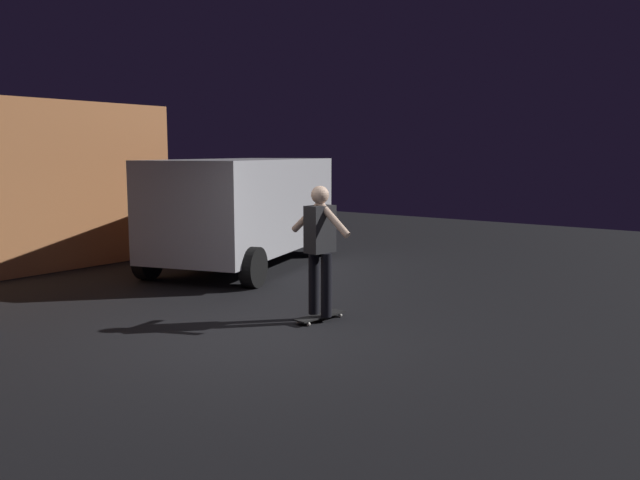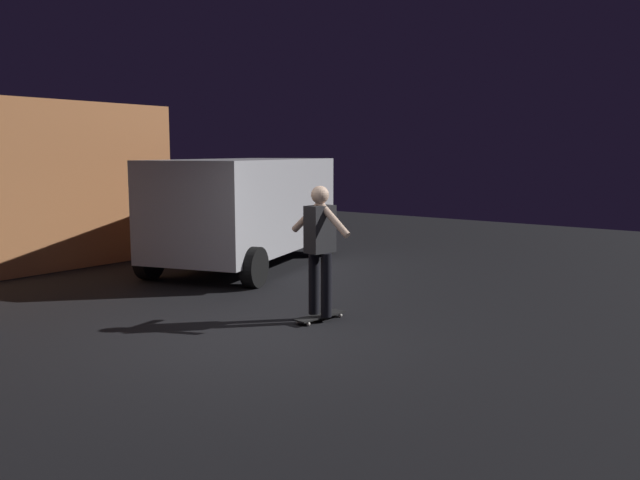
% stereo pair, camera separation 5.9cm
% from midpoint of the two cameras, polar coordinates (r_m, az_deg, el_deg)
% --- Properties ---
extents(ground_plane, '(28.00, 28.00, 0.00)m').
position_cam_midpoint_polar(ground_plane, '(7.84, -6.98, -8.33)').
color(ground_plane, black).
extents(parked_van, '(4.96, 3.36, 2.03)m').
position_cam_midpoint_polar(parked_van, '(12.37, -6.72, 3.02)').
color(parked_van, '#B2B2B7').
rests_on(parked_van, ground_plane).
extents(skateboard_ridden, '(0.80, 0.28, 0.07)m').
position_cam_midpoint_polar(skateboard_ridden, '(8.45, -0.20, -6.70)').
color(skateboard_ridden, black).
rests_on(skateboard_ridden, ground_plane).
extents(skater, '(0.40, 0.99, 1.67)m').
position_cam_midpoint_polar(skater, '(8.26, -0.20, -0.09)').
color(skater, black).
rests_on(skater, skateboard_ridden).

